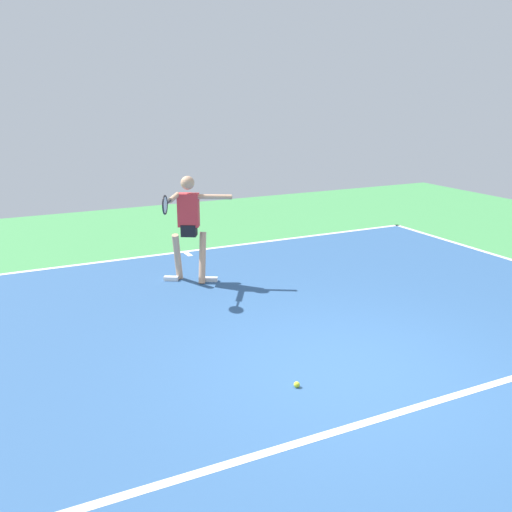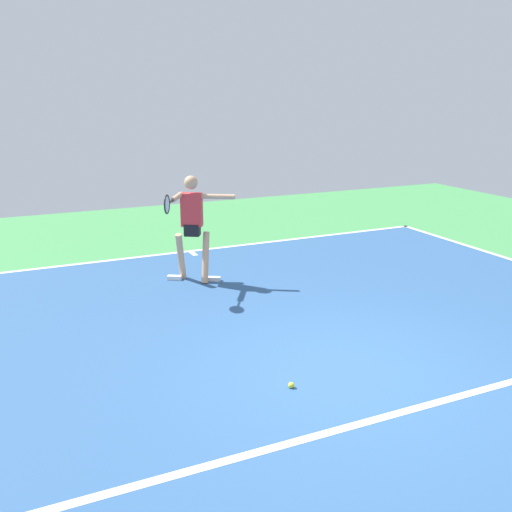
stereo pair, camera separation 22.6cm
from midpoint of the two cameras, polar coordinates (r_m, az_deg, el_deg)
ground_plane at (r=6.66m, az=8.70°, el=-11.38°), size 21.48×21.48×0.00m
court_surface at (r=6.65m, az=8.70°, el=-11.36°), size 10.84×11.50×0.00m
court_line_baseline_near at (r=11.47m, az=-7.71°, el=0.44°), size 10.84×0.10×0.01m
court_line_service at (r=6.03m, az=13.81°, el=-14.74°), size 8.13×0.10×0.01m
court_line_centre_mark at (r=11.28m, az=-7.38°, el=0.19°), size 0.10×0.30×0.01m
tennis_player at (r=9.37m, az=-7.43°, el=3.39°), size 1.33×1.11×1.78m
tennis_ball_by_sideline at (r=6.26m, az=3.05°, el=-12.73°), size 0.07×0.07×0.07m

